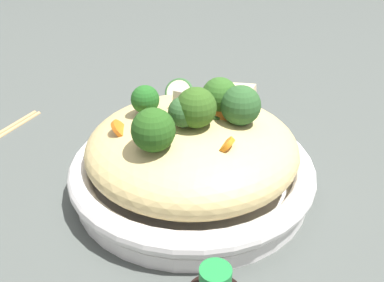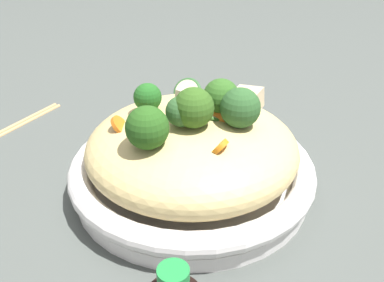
{
  "view_description": "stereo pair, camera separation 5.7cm",
  "coord_description": "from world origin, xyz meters",
  "views": [
    {
      "loc": [
        0.49,
        0.06,
        0.36
      ],
      "look_at": [
        0.0,
        0.0,
        0.08
      ],
      "focal_mm": 40.78,
      "sensor_mm": 36.0,
      "label": 1
    },
    {
      "loc": [
        0.48,
        0.12,
        0.36
      ],
      "look_at": [
        0.0,
        0.0,
        0.08
      ],
      "focal_mm": 40.78,
      "sensor_mm": 36.0,
      "label": 2
    }
  ],
  "objects": [
    {
      "name": "zucchini_slices",
      "position": [
        -0.02,
        -0.01,
        0.11
      ],
      "size": [
        0.2,
        0.11,
        0.05
      ],
      "color": "beige",
      "rests_on": "serving_bowl"
    },
    {
      "name": "carrot_coins",
      "position": [
        0.03,
        -0.02,
        0.11
      ],
      "size": [
        0.08,
        0.16,
        0.04
      ],
      "color": "orange",
      "rests_on": "serving_bowl"
    },
    {
      "name": "chopsticks_pair",
      "position": [
        -0.08,
        -0.35,
        0.0
      ],
      "size": [
        0.23,
        0.08,
        0.01
      ],
      "color": "tan",
      "rests_on": "ground_plane"
    },
    {
      "name": "ground_plane",
      "position": [
        0.0,
        0.0,
        0.0
      ],
      "size": [
        3.0,
        3.0,
        0.0
      ],
      "primitive_type": "plane",
      "color": "#464B47"
    },
    {
      "name": "noodle_heap",
      "position": [
        0.0,
        -0.0,
        0.07
      ],
      "size": [
        0.28,
        0.28,
        0.09
      ],
      "color": "tan",
      "rests_on": "serving_bowl"
    },
    {
      "name": "chicken_chunks",
      "position": [
        -0.06,
        0.03,
        0.11
      ],
      "size": [
        0.11,
        0.11,
        0.05
      ],
      "color": "beige",
      "rests_on": "serving_bowl"
    },
    {
      "name": "serving_bowl",
      "position": [
        0.0,
        0.0,
        0.03
      ],
      "size": [
        0.33,
        0.33,
        0.05
      ],
      "color": "white",
      "rests_on": "ground_plane"
    },
    {
      "name": "broccoli_florets",
      "position": [
        0.02,
        0.01,
        0.13
      ],
      "size": [
        0.15,
        0.18,
        0.07
      ],
      "color": "#98B76A",
      "rests_on": "serving_bowl"
    }
  ]
}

